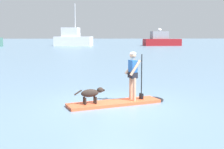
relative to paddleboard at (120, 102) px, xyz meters
The scene contains 6 objects.
ground_plane 0.23m from the paddleboard, 161.32° to the right, with size 400.00×400.00×0.00m, color slate.
paddleboard is the anchor object (origin of this frame).
person_paddler 1.13m from the paddleboard, 18.68° to the left, with size 0.67×0.58×1.68m.
dog 1.12m from the paddleboard, 161.32° to the right, with size 1.04×0.43×0.53m.
moored_boat_far_starboard 56.79m from the paddleboard, 94.74° to the left, with size 8.73×5.22×9.33m.
moored_boat_port 58.03m from the paddleboard, 74.81° to the left, with size 8.36×3.77×3.91m.
Camera 1 is at (-0.83, -9.79, 2.35)m, focal length 47.14 mm.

